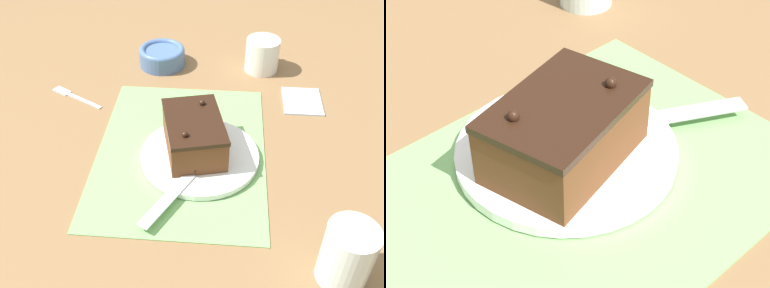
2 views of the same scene
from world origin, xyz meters
The scene contains 10 objects.
ground_plane centered at (0.00, 0.00, 0.00)m, with size 3.00×3.00×0.00m, color olive.
placemat_woven centered at (0.00, 0.00, 0.00)m, with size 0.46×0.34×0.00m, color #7AB266.
cake_plate centered at (-0.02, -0.04, 0.01)m, with size 0.24×0.24×0.01m.
chocolate_cake centered at (-0.01, -0.03, 0.05)m, with size 0.18×0.14×0.08m.
serving_knife centered at (-0.09, -0.03, 0.02)m, with size 0.21×0.12×0.01m.
drinking_glass centered at (-0.27, -0.27, 0.05)m, with size 0.08×0.08×0.11m.
small_bowl centered at (0.35, 0.09, 0.03)m, with size 0.12×0.12×0.05m.
coffee_mug centered at (0.34, -0.17, 0.04)m, with size 0.09×0.09×0.08m.
folded_napkin centered at (0.20, -0.27, 0.00)m, with size 0.11×0.09×0.01m, color silver.
dessert_fork centered at (0.18, 0.28, 0.00)m, with size 0.09×0.14×0.01m.
Camera 1 is at (-0.69, -0.08, 0.60)m, focal length 42.00 mm.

